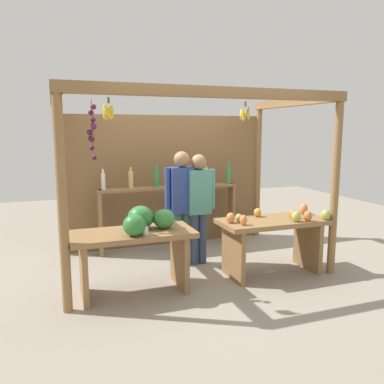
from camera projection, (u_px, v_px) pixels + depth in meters
The scene contains 7 objects.
ground_plane at pixel (187, 263), 5.54m from camera, with size 12.00×12.00×0.00m, color gray.
market_stall at pixel (176, 165), 5.77m from camera, with size 3.44×2.12×2.34m.
fruit_counter_left at pixel (137, 238), 4.45m from camera, with size 1.40×0.69×1.01m.
fruit_counter_right at pixel (273, 232), 5.05m from camera, with size 1.40×0.64×0.88m.
bottle_shelf_unit at pixel (170, 199), 6.11m from camera, with size 2.21×0.22×1.35m.
vendor_man at pixel (182, 198), 5.33m from camera, with size 0.48×0.22×1.59m.
vendor_woman at pixel (199, 200), 5.37m from camera, with size 0.48×0.21×1.55m.
Camera 1 is at (-1.72, -5.03, 1.87)m, focal length 36.38 mm.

